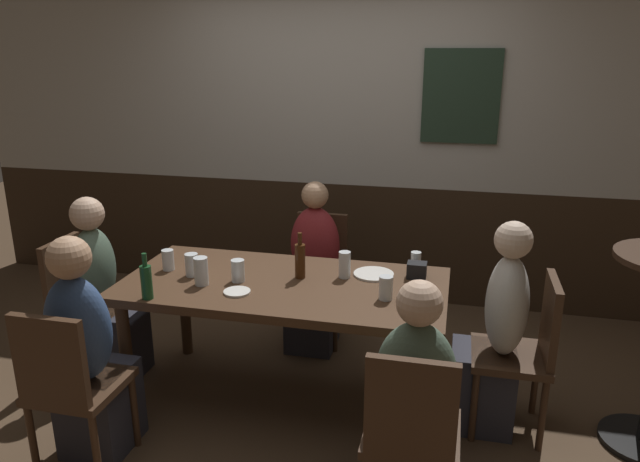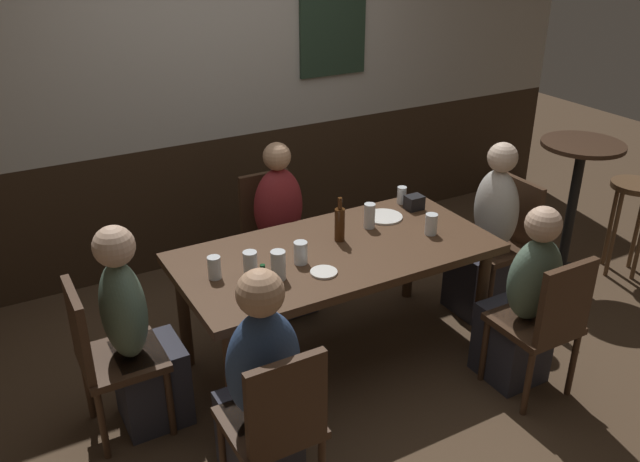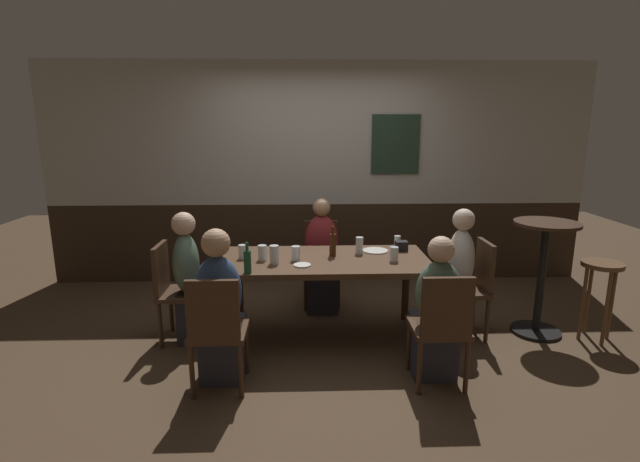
# 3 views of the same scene
# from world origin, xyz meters

# --- Properties ---
(ground_plane) EXTENTS (12.00, 12.00, 0.00)m
(ground_plane) POSITION_xyz_m (0.00, 0.00, 0.00)
(ground_plane) COLOR #4C3826
(wall_back) EXTENTS (6.40, 0.13, 2.60)m
(wall_back) POSITION_xyz_m (0.01, 1.65, 1.30)
(wall_back) COLOR #332316
(wall_back) RESTS_ON ground_plane
(dining_table) EXTENTS (1.82, 0.89, 0.74)m
(dining_table) POSITION_xyz_m (0.00, 0.00, 0.66)
(dining_table) COLOR #472D1C
(dining_table) RESTS_ON ground_plane
(chair_head_west) EXTENTS (0.40, 0.40, 0.88)m
(chair_head_west) POSITION_xyz_m (-1.32, 0.00, 0.50)
(chair_head_west) COLOR #422B1C
(chair_head_west) RESTS_ON ground_plane
(chair_right_near) EXTENTS (0.40, 0.40, 0.88)m
(chair_right_near) POSITION_xyz_m (0.80, -0.86, 0.50)
(chair_right_near) COLOR #422B1C
(chair_right_near) RESTS_ON ground_plane
(chair_left_near) EXTENTS (0.40, 0.40, 0.88)m
(chair_left_near) POSITION_xyz_m (-0.80, -0.86, 0.50)
(chair_left_near) COLOR #422B1C
(chair_left_near) RESTS_ON ground_plane
(chair_head_east) EXTENTS (0.40, 0.40, 0.88)m
(chair_head_east) POSITION_xyz_m (1.32, 0.00, 0.50)
(chair_head_east) COLOR #422B1C
(chair_head_east) RESTS_ON ground_plane
(chair_mid_far) EXTENTS (0.40, 0.40, 0.88)m
(chair_mid_far) POSITION_xyz_m (0.00, 0.86, 0.50)
(chair_mid_far) COLOR #422B1C
(chair_mid_far) RESTS_ON ground_plane
(person_head_west) EXTENTS (0.37, 0.34, 1.16)m
(person_head_west) POSITION_xyz_m (-1.16, 0.00, 0.49)
(person_head_west) COLOR #2D2D38
(person_head_west) RESTS_ON ground_plane
(person_right_near) EXTENTS (0.34, 0.37, 1.11)m
(person_right_near) POSITION_xyz_m (0.80, -0.70, 0.47)
(person_right_near) COLOR #2D2D38
(person_right_near) RESTS_ON ground_plane
(person_left_near) EXTENTS (0.34, 0.37, 1.18)m
(person_left_near) POSITION_xyz_m (-0.80, -0.70, 0.50)
(person_left_near) COLOR #2D2D38
(person_left_near) RESTS_ON ground_plane
(person_head_east) EXTENTS (0.37, 0.34, 1.18)m
(person_head_east) POSITION_xyz_m (1.16, 0.00, 0.50)
(person_head_east) COLOR #2D2D38
(person_head_east) RESTS_ON ground_plane
(person_mid_far) EXTENTS (0.34, 0.37, 1.16)m
(person_mid_far) POSITION_xyz_m (-0.00, 0.70, 0.49)
(person_mid_far) COLOR #2D2D38
(person_mid_far) RESTS_ON ground_plane
(tumbler_short) EXTENTS (0.07, 0.07, 0.15)m
(tumbler_short) POSITION_xyz_m (0.32, 0.15, 0.81)
(tumbler_short) COLOR silver
(tumbler_short) RESTS_ON dining_table
(highball_clear) EXTENTS (0.08, 0.08, 0.13)m
(highball_clear) POSITION_xyz_m (-0.54, -0.03, 0.80)
(highball_clear) COLOR silver
(highball_clear) RESTS_ON dining_table
(tumbler_water) EXTENTS (0.08, 0.08, 0.13)m
(tumbler_water) POSITION_xyz_m (-0.25, -0.05, 0.79)
(tumbler_water) COLOR silver
(tumbler_water) RESTS_ON dining_table
(pint_glass_amber) EXTENTS (0.07, 0.07, 0.12)m
(pint_glass_amber) POSITION_xyz_m (-0.72, 0.03, 0.80)
(pint_glass_amber) COLOR silver
(pint_glass_amber) RESTS_ON dining_table
(beer_glass_tall) EXTENTS (0.07, 0.07, 0.13)m
(beer_glass_tall) POSITION_xyz_m (0.59, -0.11, 0.80)
(beer_glass_tall) COLOR silver
(beer_glass_tall) RESTS_ON dining_table
(pint_glass_pale) EXTENTS (0.06, 0.06, 0.11)m
(pint_glass_pale) POSITION_xyz_m (0.71, 0.35, 0.79)
(pint_glass_pale) COLOR silver
(pint_glass_pale) RESTS_ON dining_table
(pint_glass_stout) EXTENTS (0.08, 0.08, 0.16)m
(pint_glass_stout) POSITION_xyz_m (-0.43, -0.14, 0.81)
(pint_glass_stout) COLOR silver
(pint_glass_stout) RESTS_ON dining_table
(beer_bottle_green) EXTENTS (0.06, 0.06, 0.25)m
(beer_bottle_green) POSITION_xyz_m (-0.63, -0.39, 0.84)
(beer_bottle_green) COLOR #194723
(beer_bottle_green) RESTS_ON dining_table
(beer_bottle_brown) EXTENTS (0.06, 0.06, 0.27)m
(beer_bottle_brown) POSITION_xyz_m (0.07, 0.09, 0.85)
(beer_bottle_brown) COLOR #42230F
(beer_bottle_brown) RESTS_ON dining_table
(plate_white_large) EXTENTS (0.23, 0.23, 0.01)m
(plate_white_large) POSITION_xyz_m (0.48, 0.22, 0.75)
(plate_white_large) COLOR white
(plate_white_large) RESTS_ON dining_table
(plate_white_small) EXTENTS (0.15, 0.15, 0.01)m
(plate_white_small) POSITION_xyz_m (-0.20, -0.21, 0.75)
(plate_white_small) COLOR white
(plate_white_small) RESTS_ON dining_table
(condiment_caddy) EXTENTS (0.11, 0.09, 0.09)m
(condiment_caddy) POSITION_xyz_m (0.72, 0.24, 0.79)
(condiment_caddy) COLOR black
(condiment_caddy) RESTS_ON dining_table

